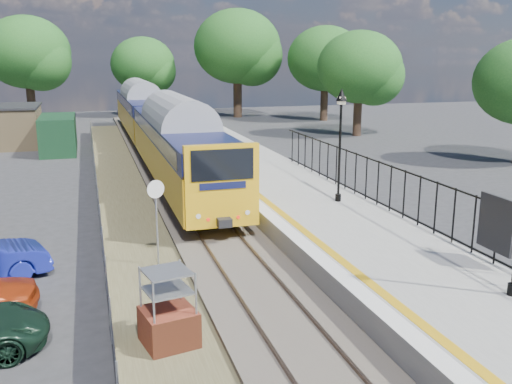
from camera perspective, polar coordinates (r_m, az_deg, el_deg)
name	(u,v)px	position (r m, az deg, el deg)	size (l,w,h in m)	color
ground	(256,292)	(16.96, 0.03, -9.95)	(120.00, 120.00, 0.00)	#2D2D30
track_bed	(185,208)	(25.79, -7.10, -1.60)	(5.90, 80.00, 0.29)	#473F38
platform	(296,202)	(25.29, 4.02, -0.99)	(5.00, 70.00, 0.90)	gray
platform_edge	(251,195)	(24.55, -0.48, -0.31)	(0.90, 70.00, 0.01)	silver
victorian_lamp_north	(341,119)	(23.20, 8.47, 7.26)	(0.44, 0.44, 4.60)	black
palisade_fence	(415,198)	(20.95, 15.66, -0.60)	(0.12, 26.00, 2.00)	black
wire_fence	(97,191)	(27.62, -15.58, 0.09)	(0.06, 52.00, 1.20)	#999EA3
tree_line	(146,58)	(57.23, -10.90, 13.06)	(56.80, 43.80, 11.88)	#332319
train	(155,122)	(40.08, -10.10, 6.92)	(2.82, 40.83, 3.51)	gold
brick_plinth	(168,310)	(13.83, -8.77, -11.56)	(1.41, 1.41, 1.92)	brown
speed_sign	(156,208)	(18.45, -9.94, -1.60)	(0.57, 0.22, 2.93)	#999EA3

